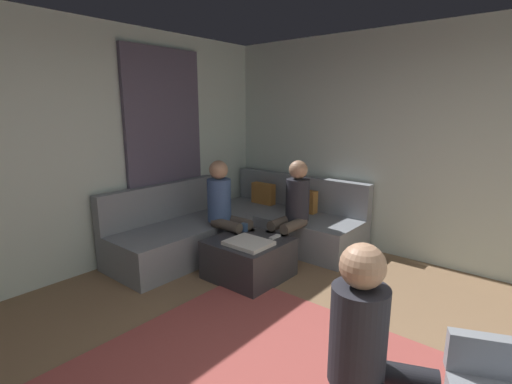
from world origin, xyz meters
name	(u,v)px	position (x,y,z in m)	size (l,w,h in m)	color
wall_back	(444,149)	(0.00, 2.94, 1.35)	(6.00, 0.12, 2.70)	silver
wall_left	(53,153)	(-2.94, 0.00, 1.35)	(0.12, 6.00, 2.70)	silver
curtain_panel	(165,152)	(-2.84, 1.30, 1.25)	(0.06, 1.10, 2.50)	#595166
sectional_couch	(242,227)	(-2.08, 1.88, 0.28)	(2.10, 2.55, 0.87)	gray
ottoman	(249,258)	(-1.43, 1.27, 0.21)	(0.76, 0.76, 0.42)	#333338
folded_blanket	(249,243)	(-1.33, 1.15, 0.44)	(0.44, 0.36, 0.04)	white
coffee_mug	(245,227)	(-1.65, 1.45, 0.47)	(0.08, 0.08, 0.10)	#334C72
game_remote	(275,237)	(-1.25, 1.49, 0.43)	(0.05, 0.15, 0.02)	white
person_on_couch_back	(293,207)	(-1.32, 1.93, 0.66)	(0.30, 0.60, 1.20)	brown
person_on_couch_side	(225,207)	(-1.93, 1.43, 0.66)	(0.60, 0.30, 1.20)	brown
person_on_armchair	(377,350)	(0.48, 0.02, 0.64)	(0.60, 0.44, 1.18)	black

